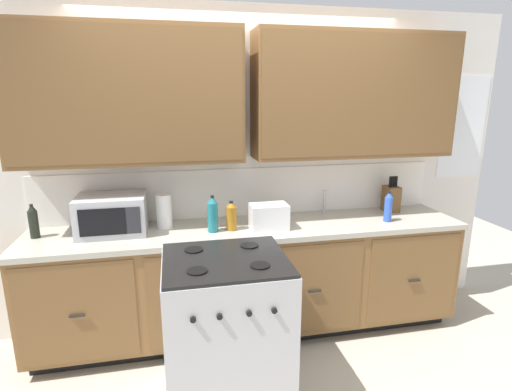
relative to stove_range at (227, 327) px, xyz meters
name	(u,v)px	position (x,y,z in m)	size (l,w,h in m)	color
ground_plane	(260,354)	(0.29, 0.33, -0.47)	(8.28, 8.28, 0.00)	#B2A893
wall_unit	(247,125)	(0.29, 0.83, 1.20)	(4.51, 0.40, 2.57)	white
counter_run	(252,279)	(0.29, 0.63, 0.00)	(3.34, 0.64, 0.92)	black
stove_range	(227,327)	(0.00, 0.00, 0.00)	(0.76, 0.68, 0.95)	#B7B7BC
microwave	(112,214)	(-0.73, 0.70, 0.59)	(0.48, 0.37, 0.28)	#B7B7BC
toaster	(269,216)	(0.41, 0.55, 0.54)	(0.28, 0.18, 0.19)	white
knife_block	(391,198)	(1.55, 0.79, 0.56)	(0.11, 0.14, 0.31)	brown
sink_faucet	(324,202)	(0.96, 0.84, 0.55)	(0.02, 0.02, 0.20)	#B2B5BA
paper_towel_roll	(164,211)	(-0.36, 0.74, 0.58)	(0.12, 0.12, 0.26)	white
bottle_amber	(231,216)	(0.13, 0.58, 0.55)	(0.08, 0.08, 0.22)	#9E6619
bottle_teal	(213,214)	(-0.01, 0.57, 0.58)	(0.08, 0.08, 0.27)	#1E707A
bottle_dark	(33,221)	(-1.26, 0.70, 0.56)	(0.06, 0.06, 0.24)	black
bottle_blue	(388,207)	(1.38, 0.52, 0.57)	(0.06, 0.06, 0.25)	blue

